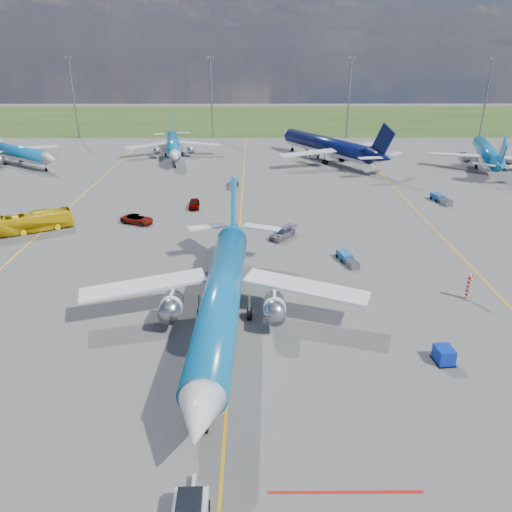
{
  "coord_description": "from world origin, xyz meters",
  "views": [
    {
      "loc": [
        2.15,
        -41.26,
        26.48
      ],
      "look_at": [
        2.42,
        11.0,
        4.0
      ],
      "focal_mm": 35.0,
      "sensor_mm": 36.0,
      "label": 1
    }
  ],
  "objects_px": {
    "bg_jet_nnw": "(174,158)",
    "apron_bus": "(36,222)",
    "service_car_b": "(137,219)",
    "warning_post": "(469,287)",
    "bg_jet_ne": "(485,167)",
    "bg_jet_nw": "(18,165)",
    "baggage_tug_e": "(441,199)",
    "baggage_tug_w": "(347,259)",
    "service_car_c": "(282,233)",
    "uld_container": "(444,355)",
    "main_airliner": "(223,332)",
    "service_car_a": "(194,204)",
    "baggage_tug_c": "(233,184)",
    "bg_jet_n": "(326,161)"
  },
  "relations": [
    {
      "from": "bg_jet_nnw",
      "to": "apron_bus",
      "type": "relative_size",
      "value": 3.14
    },
    {
      "from": "bg_jet_nnw",
      "to": "service_car_b",
      "type": "distance_m",
      "value": 48.82
    },
    {
      "from": "bg_jet_n",
      "to": "service_car_c",
      "type": "xyz_separation_m",
      "value": [
        -13.31,
        -51.45,
        0.73
      ]
    },
    {
      "from": "bg_jet_nw",
      "to": "service_car_b",
      "type": "xyz_separation_m",
      "value": [
        36.75,
        -41.35,
        0.73
      ]
    },
    {
      "from": "service_car_c",
      "to": "main_airliner",
      "type": "bearing_deg",
      "value": -69.32
    },
    {
      "from": "bg_jet_nnw",
      "to": "apron_bus",
      "type": "xyz_separation_m",
      "value": [
        -13.26,
        -52.05,
        1.49
      ]
    },
    {
      "from": "service_car_b",
      "to": "baggage_tug_e",
      "type": "xyz_separation_m",
      "value": [
        51.98,
        11.23,
        -0.17
      ]
    },
    {
      "from": "bg_jet_nnw",
      "to": "service_car_b",
      "type": "relative_size",
      "value": 6.42
    },
    {
      "from": "bg_jet_nw",
      "to": "bg_jet_ne",
      "type": "relative_size",
      "value": 0.92
    },
    {
      "from": "bg_jet_ne",
      "to": "baggage_tug_w",
      "type": "xyz_separation_m",
      "value": [
        -41.21,
        -54.04,
        0.5
      ]
    },
    {
      "from": "baggage_tug_c",
      "to": "service_car_c",
      "type": "bearing_deg",
      "value": -71.31
    },
    {
      "from": "bg_jet_nnw",
      "to": "uld_container",
      "type": "relative_size",
      "value": 18.42
    },
    {
      "from": "main_airliner",
      "to": "baggage_tug_w",
      "type": "height_order",
      "value": "main_airliner"
    },
    {
      "from": "bg_jet_n",
      "to": "service_car_c",
      "type": "relative_size",
      "value": 8.19
    },
    {
      "from": "bg_jet_nnw",
      "to": "baggage_tug_e",
      "type": "relative_size",
      "value": 6.09
    },
    {
      "from": "bg_jet_nw",
      "to": "service_car_c",
      "type": "relative_size",
      "value": 6.56
    },
    {
      "from": "service_car_b",
      "to": "baggage_tug_e",
      "type": "relative_size",
      "value": 0.95
    },
    {
      "from": "baggage_tug_w",
      "to": "baggage_tug_c",
      "type": "distance_m",
      "value": 40.34
    },
    {
      "from": "bg_jet_ne",
      "to": "main_airliner",
      "type": "distance_m",
      "value": 90.75
    },
    {
      "from": "bg_jet_nnw",
      "to": "service_car_b",
      "type": "xyz_separation_m",
      "value": [
        1.29,
        -48.8,
        0.73
      ]
    },
    {
      "from": "service_car_a",
      "to": "service_car_b",
      "type": "relative_size",
      "value": 0.85
    },
    {
      "from": "baggage_tug_w",
      "to": "baggage_tug_c",
      "type": "bearing_deg",
      "value": 99.18
    },
    {
      "from": "bg_jet_nnw",
      "to": "apron_bus",
      "type": "bearing_deg",
      "value": -114.04
    },
    {
      "from": "service_car_a",
      "to": "baggage_tug_e",
      "type": "height_order",
      "value": "service_car_a"
    },
    {
      "from": "baggage_tug_e",
      "to": "bg_jet_nnw",
      "type": "bearing_deg",
      "value": 133.02
    },
    {
      "from": "bg_jet_nnw",
      "to": "baggage_tug_w",
      "type": "distance_m",
      "value": 71.56
    },
    {
      "from": "main_airliner",
      "to": "warning_post",
      "type": "bearing_deg",
      "value": 15.96
    },
    {
      "from": "main_airliner",
      "to": "uld_container",
      "type": "height_order",
      "value": "main_airliner"
    },
    {
      "from": "bg_jet_ne",
      "to": "baggage_tug_e",
      "type": "distance_m",
      "value": 33.95
    },
    {
      "from": "bg_jet_nw",
      "to": "bg_jet_nnw",
      "type": "height_order",
      "value": "bg_jet_nnw"
    },
    {
      "from": "bg_jet_nw",
      "to": "baggage_tug_e",
      "type": "distance_m",
      "value": 93.7
    },
    {
      "from": "apron_bus",
      "to": "warning_post",
      "type": "bearing_deg",
      "value": -140.99
    },
    {
      "from": "warning_post",
      "to": "service_car_a",
      "type": "relative_size",
      "value": 0.68
    },
    {
      "from": "warning_post",
      "to": "service_car_c",
      "type": "height_order",
      "value": "warning_post"
    },
    {
      "from": "service_car_a",
      "to": "service_car_c",
      "type": "distance_m",
      "value": 20.46
    },
    {
      "from": "bg_jet_n",
      "to": "apron_bus",
      "type": "bearing_deg",
      "value": 11.79
    },
    {
      "from": "bg_jet_n",
      "to": "apron_bus",
      "type": "relative_size",
      "value": 3.87
    },
    {
      "from": "warning_post",
      "to": "bg_jet_nnw",
      "type": "distance_m",
      "value": 86.08
    },
    {
      "from": "apron_bus",
      "to": "bg_jet_nnw",
      "type": "bearing_deg",
      "value": -43.95
    },
    {
      "from": "warning_post",
      "to": "service_car_a",
      "type": "xyz_separation_m",
      "value": [
        -34.13,
        33.5,
        -0.75
      ]
    },
    {
      "from": "bg_jet_ne",
      "to": "main_airliner",
      "type": "relative_size",
      "value": 0.87
    },
    {
      "from": "service_car_b",
      "to": "baggage_tug_w",
      "type": "relative_size",
      "value": 1.06
    },
    {
      "from": "bg_jet_nnw",
      "to": "bg_jet_ne",
      "type": "bearing_deg",
      "value": -17.55
    },
    {
      "from": "service_car_c",
      "to": "baggage_tug_w",
      "type": "height_order",
      "value": "service_car_c"
    },
    {
      "from": "apron_bus",
      "to": "baggage_tug_w",
      "type": "distance_m",
      "value": 46.73
    },
    {
      "from": "warning_post",
      "to": "apron_bus",
      "type": "height_order",
      "value": "warning_post"
    },
    {
      "from": "bg_jet_nnw",
      "to": "bg_jet_nw",
      "type": "bearing_deg",
      "value": -177.89
    },
    {
      "from": "service_car_c",
      "to": "baggage_tug_c",
      "type": "bearing_deg",
      "value": 142.75
    },
    {
      "from": "bg_jet_nnw",
      "to": "bg_jet_ne",
      "type": "relative_size",
      "value": 0.93
    },
    {
      "from": "warning_post",
      "to": "bg_jet_nnw",
      "type": "relative_size",
      "value": 0.09
    }
  ]
}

